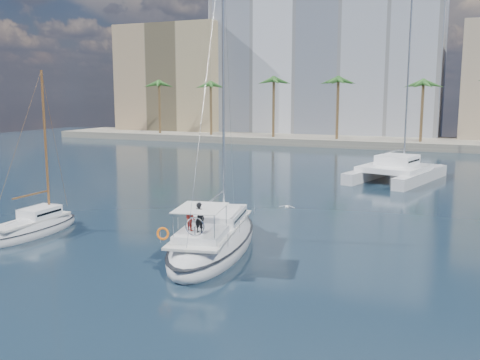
% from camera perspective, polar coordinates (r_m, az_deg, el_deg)
% --- Properties ---
extents(ground, '(160.00, 160.00, 0.00)m').
position_cam_1_polar(ground, '(33.06, -1.55, -5.72)').
color(ground, black).
rests_on(ground, ground).
extents(quay, '(120.00, 14.00, 1.20)m').
position_cam_1_polar(quay, '(91.37, 14.53, 3.96)').
color(quay, gray).
rests_on(quay, ground).
extents(building_modern, '(42.00, 16.00, 28.00)m').
position_cam_1_polar(building_modern, '(105.28, 9.21, 12.09)').
color(building_modern, white).
rests_on(building_modern, ground).
extents(building_tan_left, '(22.00, 14.00, 22.00)m').
position_cam_1_polar(building_tan_left, '(112.58, -6.59, 10.43)').
color(building_tan_left, tan).
rests_on(building_tan_left, ground).
extents(palm_left, '(3.60, 3.60, 12.30)m').
position_cam_1_polar(palm_left, '(98.19, -5.95, 10.20)').
color(palm_left, brown).
rests_on(palm_left, ground).
extents(palm_centre, '(3.60, 3.60, 12.30)m').
position_cam_1_polar(palm_centre, '(87.09, 14.39, 10.10)').
color(palm_centre, brown).
rests_on(palm_centre, ground).
extents(main_sloop, '(6.15, 12.55, 17.85)m').
position_cam_1_polar(main_sloop, '(29.63, -2.82, -6.43)').
color(main_sloop, silver).
rests_on(main_sloop, ground).
extents(small_sloop, '(2.34, 7.34, 10.53)m').
position_cam_1_polar(small_sloop, '(35.17, -21.21, -4.77)').
color(small_sloop, silver).
rests_on(small_sloop, ground).
extents(catamaran, '(8.94, 13.33, 17.76)m').
position_cam_1_polar(catamaran, '(55.07, 16.33, 1.16)').
color(catamaran, silver).
rests_on(catamaran, ground).
extents(seagull, '(1.15, 0.49, 0.21)m').
position_cam_1_polar(seagull, '(37.39, 5.05, -2.86)').
color(seagull, silver).
rests_on(seagull, ground).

